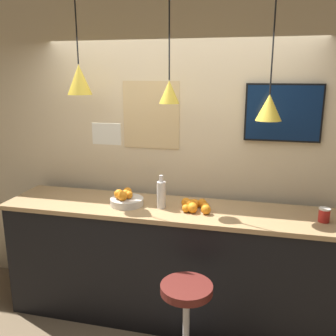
{
  "coord_description": "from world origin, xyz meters",
  "views": [
    {
      "loc": [
        0.72,
        -2.29,
        2.21
      ],
      "look_at": [
        0.0,
        0.68,
        1.43
      ],
      "focal_mm": 40.0,
      "sensor_mm": 36.0,
      "label": 1
    }
  ],
  "objects": [
    {
      "name": "fruit_bowl",
      "position": [
        -0.37,
        0.65,
        1.13
      ],
      "size": [
        0.29,
        0.29,
        0.15
      ],
      "color": "beige",
      "rests_on": "service_counter"
    },
    {
      "name": "bar_stool",
      "position": [
        0.29,
        0.03,
        0.53
      ],
      "size": [
        0.37,
        0.37,
        0.75
      ],
      "color": "#B7B7BC",
      "rests_on": "ground_plane"
    },
    {
      "name": "orange_pile",
      "position": [
        0.23,
        0.67,
        1.12
      ],
      "size": [
        0.27,
        0.23,
        0.09
      ],
      "color": "orange",
      "rests_on": "service_counter"
    },
    {
      "name": "pendant_lamp_right",
      "position": [
        0.79,
        0.73,
        1.95
      ],
      "size": [
        0.2,
        0.2,
        0.96
      ],
      "color": "black"
    },
    {
      "name": "wall_poster",
      "position": [
        -0.26,
        1.08,
        1.82
      ],
      "size": [
        0.54,
        0.01,
        0.62
      ],
      "color": "#DBBC84"
    },
    {
      "name": "pendant_lamp_left",
      "position": [
        -0.79,
        0.73,
        2.15
      ],
      "size": [
        0.21,
        0.21,
        0.78
      ],
      "color": "black"
    },
    {
      "name": "mounted_tv",
      "position": [
        0.92,
        1.06,
        1.88
      ],
      "size": [
        0.64,
        0.04,
        0.49
      ],
      "color": "black"
    },
    {
      "name": "juice_bottle",
      "position": [
        -0.05,
        0.65,
        1.2
      ],
      "size": [
        0.08,
        0.08,
        0.29
      ],
      "color": "silver",
      "rests_on": "service_counter"
    },
    {
      "name": "back_wall",
      "position": [
        0.0,
        1.11,
        1.45
      ],
      "size": [
        8.0,
        0.06,
        2.9
      ],
      "color": "beige",
      "rests_on": "ground_plane"
    },
    {
      "name": "spread_jar",
      "position": [
        1.26,
        0.65,
        1.13
      ],
      "size": [
        0.09,
        0.09,
        0.11
      ],
      "color": "red",
      "rests_on": "service_counter"
    },
    {
      "name": "pendant_lamp_middle",
      "position": [
        0.0,
        0.73,
        2.06
      ],
      "size": [
        0.17,
        0.17,
        0.84
      ],
      "color": "black"
    },
    {
      "name": "hanging_menu_board",
      "position": [
        -0.44,
        0.44,
        1.74
      ],
      "size": [
        0.24,
        0.01,
        0.17
      ],
      "color": "white"
    },
    {
      "name": "service_counter",
      "position": [
        0.0,
        0.68,
        0.54
      ],
      "size": [
        2.93,
        0.64,
        1.08
      ],
      "color": "black",
      "rests_on": "ground_plane"
    }
  ]
}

